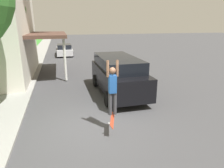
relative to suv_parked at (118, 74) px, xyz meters
The scene contains 6 objects.
ground_plane 3.78m from the suv_parked, 119.67° to the right, with size 120.00×120.00×0.00m, color #3D3D3F.
sidewalk 6.18m from the suv_parked, 152.14° to the left, with size 1.80×80.00×0.10m.
suv_parked is the anchor object (origin of this frame).
car_down_street 14.53m from the suv_parked, 99.17° to the left, with size 1.89×4.25×1.28m.
skateboarder 3.93m from the suv_parked, 109.10° to the right, with size 0.41×0.22×1.91m.
skateboard 4.13m from the suv_parked, 109.09° to the right, with size 0.37×0.76×0.34m.
Camera 1 is at (-1.12, -6.67, 3.67)m, focal length 32.00 mm.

